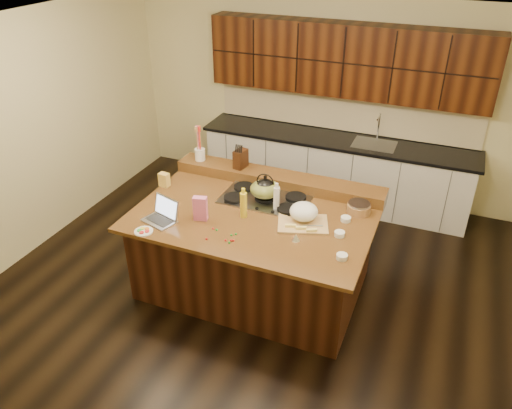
% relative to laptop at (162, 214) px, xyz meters
% --- Properties ---
extents(room, '(5.52, 5.02, 2.72)m').
position_rel_laptop_xyz_m(room, '(0.80, 0.45, 0.37)').
color(room, black).
rests_on(room, ground).
extents(island, '(2.40, 1.60, 0.92)m').
position_rel_laptop_xyz_m(island, '(0.80, 0.45, -0.52)').
color(island, black).
rests_on(island, ground).
extents(back_ledge, '(2.40, 0.30, 0.12)m').
position_rel_laptop_xyz_m(back_ledge, '(0.80, 1.15, 0.00)').
color(back_ledge, black).
rests_on(back_ledge, island).
extents(cooktop, '(0.92, 0.52, 0.05)m').
position_rel_laptop_xyz_m(cooktop, '(0.80, 0.75, -0.04)').
color(cooktop, gray).
rests_on(cooktop, island).
extents(back_counter, '(3.70, 0.66, 2.40)m').
position_rel_laptop_xyz_m(back_counter, '(1.10, 2.67, 0.00)').
color(back_counter, silver).
rests_on(back_counter, ground).
extents(kettle, '(0.23, 0.23, 0.20)m').
position_rel_laptop_xyz_m(kettle, '(0.80, 0.75, 0.08)').
color(kettle, black).
rests_on(kettle, cooktop).
extents(green_bowl, '(0.33, 0.33, 0.17)m').
position_rel_laptop_xyz_m(green_bowl, '(0.80, 0.75, 0.07)').
color(green_bowl, olive).
rests_on(green_bowl, cooktop).
extents(laptop, '(0.38, 0.33, 0.22)m').
position_rel_laptop_xyz_m(laptop, '(0.00, 0.00, 0.00)').
color(laptop, '#B7B7BC').
rests_on(laptop, island).
extents(oil_bottle, '(0.08, 0.08, 0.27)m').
position_rel_laptop_xyz_m(oil_bottle, '(0.72, 0.36, 0.08)').
color(oil_bottle, yellow).
rests_on(oil_bottle, island).
extents(vinegar_bottle, '(0.07, 0.07, 0.25)m').
position_rel_laptop_xyz_m(vinegar_bottle, '(0.97, 0.62, 0.07)').
color(vinegar_bottle, silver).
rests_on(vinegar_bottle, island).
extents(wooden_tray, '(0.57, 0.49, 0.20)m').
position_rel_laptop_xyz_m(wooden_tray, '(1.30, 0.49, 0.03)').
color(wooden_tray, tan).
rests_on(wooden_tray, island).
extents(ramekin_a, '(0.10, 0.10, 0.04)m').
position_rel_laptop_xyz_m(ramekin_a, '(1.80, 0.04, -0.04)').
color(ramekin_a, white).
rests_on(ramekin_a, island).
extents(ramekin_b, '(0.12, 0.12, 0.04)m').
position_rel_laptop_xyz_m(ramekin_b, '(1.69, 0.67, -0.04)').
color(ramekin_b, white).
rests_on(ramekin_b, island).
extents(ramekin_c, '(0.12, 0.12, 0.04)m').
position_rel_laptop_xyz_m(ramekin_c, '(1.69, 0.38, -0.04)').
color(ramekin_c, white).
rests_on(ramekin_c, island).
extents(strainer_bowl, '(0.26, 0.26, 0.09)m').
position_rel_laptop_xyz_m(strainer_bowl, '(1.77, 0.88, -0.01)').
color(strainer_bowl, '#996B3F').
rests_on(strainer_bowl, island).
extents(kitchen_timer, '(0.09, 0.09, 0.07)m').
position_rel_laptop_xyz_m(kitchen_timer, '(1.34, 0.16, -0.02)').
color(kitchen_timer, silver).
rests_on(kitchen_timer, island).
extents(pink_bag, '(0.15, 0.10, 0.25)m').
position_rel_laptop_xyz_m(pink_bag, '(0.35, 0.15, 0.07)').
color(pink_bag, pink).
rests_on(pink_bag, island).
extents(candy_plate, '(0.21, 0.21, 0.01)m').
position_rel_laptop_xyz_m(candy_plate, '(-0.05, -0.26, -0.05)').
color(candy_plate, white).
rests_on(candy_plate, island).
extents(package_box, '(0.12, 0.09, 0.16)m').
position_rel_laptop_xyz_m(package_box, '(-0.35, 0.62, 0.02)').
color(package_box, '#F0C554').
rests_on(package_box, island).
extents(utensil_crock, '(0.15, 0.15, 0.14)m').
position_rel_laptop_xyz_m(utensil_crock, '(-0.18, 1.15, 0.13)').
color(utensil_crock, white).
rests_on(utensil_crock, back_ledge).
extents(knife_block, '(0.13, 0.19, 0.21)m').
position_rel_laptop_xyz_m(knife_block, '(0.34, 1.15, 0.17)').
color(knife_block, black).
rests_on(knife_block, back_ledge).
extents(gumdrop_0, '(0.02, 0.02, 0.02)m').
position_rel_laptop_xyz_m(gumdrop_0, '(0.81, -0.08, -0.05)').
color(gumdrop_0, red).
rests_on(gumdrop_0, island).
extents(gumdrop_1, '(0.02, 0.02, 0.02)m').
position_rel_laptop_xyz_m(gumdrop_1, '(0.58, 0.02, -0.05)').
color(gumdrop_1, '#198C26').
rests_on(gumdrop_1, island).
extents(gumdrop_2, '(0.02, 0.02, 0.02)m').
position_rel_laptop_xyz_m(gumdrop_2, '(0.79, -0.09, -0.05)').
color(gumdrop_2, red).
rests_on(gumdrop_2, island).
extents(gumdrop_3, '(0.02, 0.02, 0.02)m').
position_rel_laptop_xyz_m(gumdrop_3, '(0.78, 0.03, -0.05)').
color(gumdrop_3, '#198C26').
rests_on(gumdrop_3, island).
extents(gumdrop_4, '(0.02, 0.02, 0.02)m').
position_rel_laptop_xyz_m(gumdrop_4, '(0.56, -0.15, -0.05)').
color(gumdrop_4, red).
rests_on(gumdrop_4, island).
extents(gumdrop_5, '(0.02, 0.02, 0.02)m').
position_rel_laptop_xyz_m(gumdrop_5, '(0.79, -0.13, -0.05)').
color(gumdrop_5, '#198C26').
rests_on(gumdrop_5, island).
extents(gumdrop_6, '(0.02, 0.02, 0.02)m').
position_rel_laptop_xyz_m(gumdrop_6, '(0.74, -0.10, -0.05)').
color(gumdrop_6, red).
rests_on(gumdrop_6, island).
extents(gumdrop_7, '(0.02, 0.02, 0.02)m').
position_rel_laptop_xyz_m(gumdrop_7, '(0.75, -0.01, -0.05)').
color(gumdrop_7, '#198C26').
rests_on(gumdrop_7, island).
extents(gumdrop_8, '(0.02, 0.02, 0.02)m').
position_rel_laptop_xyz_m(gumdrop_8, '(0.54, 0.03, -0.05)').
color(gumdrop_8, red).
rests_on(gumdrop_8, island).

